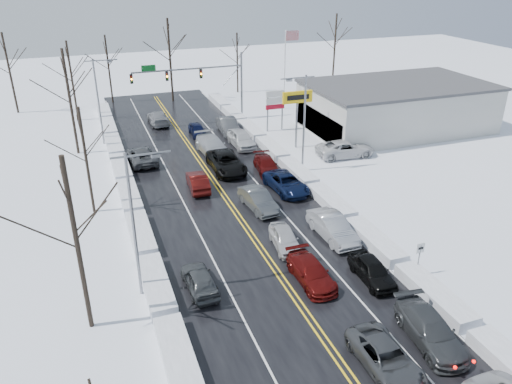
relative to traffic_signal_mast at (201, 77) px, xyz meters
name	(u,v)px	position (x,y,z in m)	size (l,w,h in m)	color
ground	(253,237)	(-3.45, -27.99, -5.48)	(160.00, 160.00, 0.00)	white
road_surface	(244,224)	(-3.45, -25.99, -5.47)	(14.00, 84.00, 0.01)	black
snow_bank_left	(142,242)	(-11.05, -25.99, -5.48)	(1.50, 72.00, 0.79)	white
snow_bank_right	(334,208)	(4.15, -25.99, -5.48)	(1.50, 72.00, 0.79)	white
traffic_signal_mast	(201,77)	(0.00, 0.00, 0.00)	(13.28, 0.39, 8.00)	slate
tires_plus_sign	(297,101)	(7.05, -12.00, -0.49)	(3.20, 0.34, 6.00)	slate
used_vehicles_sign	(275,102)	(7.05, -5.99, -2.16)	(2.20, 0.22, 4.65)	slate
speed_limit_sign	(420,253)	(4.75, -35.99, -3.84)	(0.55, 0.09, 2.35)	slate
flagpole	(286,63)	(11.72, 2.01, 0.45)	(1.87, 1.20, 10.00)	silver
dealership_building	(396,106)	(20.53, -9.99, -2.82)	(20.40, 12.40, 5.30)	#B8B8B3
streetlight_ne	(302,116)	(4.85, -17.99, -0.17)	(3.20, 0.25, 9.00)	slate
streetlight_sw	(136,215)	(-11.74, -31.99, -0.17)	(3.20, 0.25, 9.00)	slate
streetlight_nw	(100,95)	(-11.74, -3.99, -0.17)	(3.20, 0.25, 9.00)	slate
tree_left_b	(72,213)	(-14.95, -33.99, 1.51)	(4.00, 4.00, 10.00)	#2D231C
tree_left_c	(83,141)	(-13.95, -19.99, 0.46)	(3.40, 3.40, 8.50)	#2D231C
tree_left_d	(67,82)	(-14.65, -5.99, 1.86)	(4.20, 4.20, 10.50)	#2D231C
tree_left_e	(70,66)	(-14.25, 6.01, 1.16)	(3.80, 3.80, 9.50)	#2D231C
tree_far_a	(7,58)	(-21.45, 12.01, 1.51)	(4.00, 4.00, 10.00)	#2D231C
tree_far_b	(107,56)	(-9.45, 13.01, 0.81)	(3.60, 3.60, 9.00)	#2D231C
tree_far_c	(169,44)	(-1.45, 11.01, 2.21)	(4.40, 4.40, 11.00)	#2D231C
tree_far_d	(237,51)	(8.55, 12.51, 0.46)	(3.40, 3.40, 8.50)	#2D231C
tree_far_e	(335,35)	(24.55, 13.01, 1.86)	(4.20, 4.20, 10.50)	#2D231C
queued_car_2	(385,369)	(-1.59, -42.16, -5.48)	(2.23, 4.85, 1.35)	#404245
queued_car_3	(311,281)	(-1.86, -34.34, -5.48)	(1.89, 4.64, 1.35)	#550C0B
queued_car_4	(285,247)	(-1.82, -30.09, -5.48)	(1.62, 4.03, 1.37)	silver
queued_car_5	(258,208)	(-1.55, -23.93, -5.48)	(1.63, 4.69, 1.54)	#434749
queued_car_6	(227,170)	(-1.67, -15.56, -5.48)	(2.79, 6.05, 1.68)	black
queued_car_7	(213,154)	(-1.73, -10.82, -5.48)	(2.39, 5.87, 1.70)	#ADAFB5
queued_car_8	(198,135)	(-1.81, -4.71, -5.48)	(1.56, 3.89, 1.32)	black
queued_car_11	(428,341)	(1.65, -41.29, -5.48)	(2.08, 5.13, 1.49)	#383A3C
queued_car_12	(371,280)	(1.78, -35.47, -5.48)	(1.67, 4.14, 1.41)	black
queued_car_13	(332,237)	(1.90, -29.99, -5.48)	(1.76, 5.05, 1.66)	#A3A6AB
queued_car_14	(286,191)	(1.86, -21.62, -5.48)	(2.43, 5.27, 1.46)	#0B1433
queued_car_15	(266,172)	(1.78, -17.11, -5.48)	(1.86, 4.59, 1.33)	#450909
queued_car_16	(241,146)	(1.73, -9.81, -5.48)	(2.03, 5.04, 1.72)	silver
queued_car_17	(228,133)	(1.70, -5.13, -5.48)	(1.81, 5.20, 1.71)	#434548
oncoming_car_0	(198,189)	(-5.19, -18.70, -5.48)	(1.54, 4.41, 1.45)	#440B09
oncoming_car_1	(142,163)	(-8.87, -10.86, -5.48)	(2.46, 5.33, 1.48)	#46484B
oncoming_car_2	(158,124)	(-5.23, 1.05, -5.48)	(2.15, 5.28, 1.53)	gray
oncoming_car_3	(200,289)	(-8.54, -32.80, -5.48)	(1.65, 4.11, 1.40)	#3F4244
parked_car_0	(345,156)	(10.65, -16.09, -5.48)	(2.73, 5.92, 1.65)	silver
parked_car_1	(358,144)	(13.68, -13.49, -5.48)	(2.01, 4.95, 1.44)	#414346
parked_car_2	(313,127)	(11.72, -6.46, -5.48)	(1.77, 4.39, 1.50)	#A9ABB2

